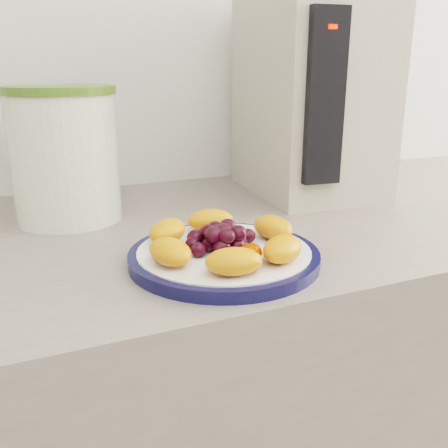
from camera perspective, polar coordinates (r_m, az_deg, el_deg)
name	(u,v)px	position (r m, az deg, el deg)	size (l,w,h in m)	color
counter	(241,445)	(1.03, 1.97, -23.93)	(3.50, 0.60, 0.90)	gray
plate_rim	(224,257)	(0.62, 0.00, -3.76)	(0.24, 0.24, 0.01)	#10133E
plate_face	(224,256)	(0.62, 0.00, -3.68)	(0.21, 0.21, 0.02)	white
canister	(65,159)	(0.81, -17.70, 7.12)	(0.16, 0.16, 0.19)	#4A6B1A
canister_lid	(58,90)	(0.80, -18.39, 14.36)	(0.17, 0.17, 0.01)	#4D6B26
appliance_body	(310,96)	(0.96, 9.75, 14.21)	(0.21, 0.29, 0.36)	#BCB3A0
appliance_panel	(325,98)	(0.81, 11.43, 13.88)	(0.06, 0.02, 0.27)	black
appliance_led	(333,27)	(0.80, 12.32, 21.16)	(0.01, 0.01, 0.01)	#FF0C05
fruit_plate	(223,239)	(0.61, -0.12, -1.75)	(0.20, 0.20, 0.03)	orange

